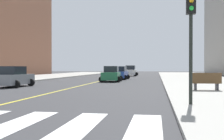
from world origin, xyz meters
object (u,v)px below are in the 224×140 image
object	(u,v)px
car_green_second	(111,74)
traffic_light_near_corner	(191,23)
car_gray_nearest	(14,77)
car_blue_third	(120,73)
park_bench	(206,82)
car_white_fourth	(131,71)

from	to	relation	value
car_green_second	traffic_light_near_corner	world-z (taller)	traffic_light_near_corner
traffic_light_near_corner	car_green_second	bearing A→B (deg)	-71.26
car_gray_nearest	traffic_light_near_corner	bearing A→B (deg)	-34.65
car_green_second	traffic_light_near_corner	xyz separation A→B (m)	(6.44, -18.97, 2.55)
car_green_second	car_blue_third	xyz separation A→B (m)	(0.20, 5.60, 0.00)
car_green_second	park_bench	distance (m)	14.64
car_gray_nearest	car_blue_third	distance (m)	16.54
car_blue_third	traffic_light_near_corner	bearing A→B (deg)	106.20
car_gray_nearest	car_white_fourth	size ratio (longest dim) A/B	0.87
park_bench	car_gray_nearest	bearing A→B (deg)	76.17
car_white_fourth	traffic_light_near_corner	size ratio (longest dim) A/B	0.98
car_green_second	car_blue_third	world-z (taller)	same
car_white_fourth	traffic_light_near_corner	distance (m)	40.07
car_white_fourth	traffic_light_near_corner	xyz separation A→B (m)	(6.23, -39.50, 2.44)
car_gray_nearest	park_bench	size ratio (longest dim) A/B	2.11
car_gray_nearest	park_bench	bearing A→B (deg)	-8.60
car_white_fourth	park_bench	xyz separation A→B (m)	(8.03, -32.64, -0.24)
car_gray_nearest	car_green_second	xyz separation A→B (m)	(6.58, 9.49, 0.03)
car_white_fourth	park_bench	distance (m)	33.62
car_blue_third	car_green_second	bearing A→B (deg)	89.93
car_white_fourth	traffic_light_near_corner	bearing A→B (deg)	98.37
car_green_second	car_white_fourth	size ratio (longest dim) A/B	0.90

